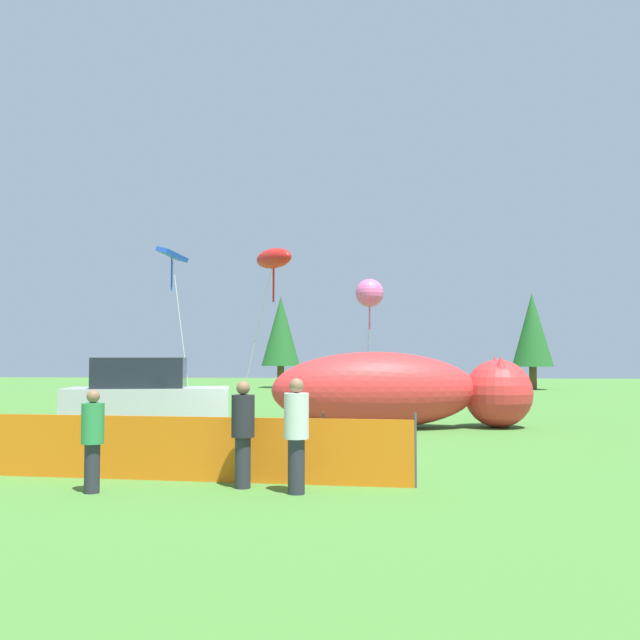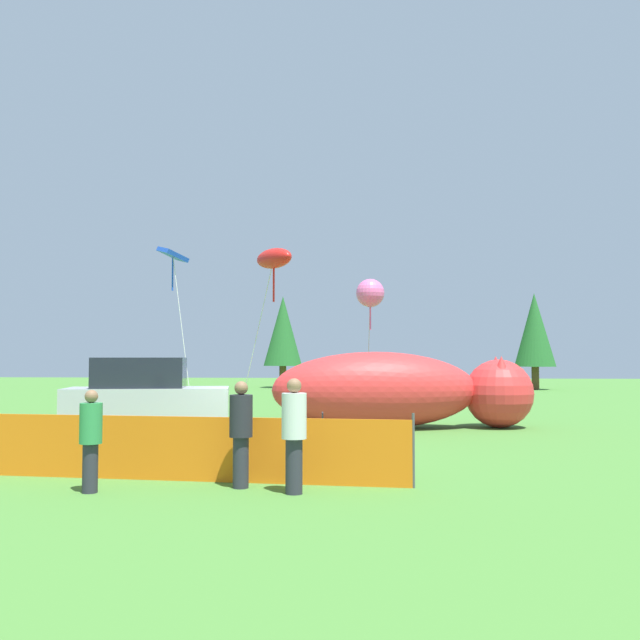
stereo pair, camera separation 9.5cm
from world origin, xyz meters
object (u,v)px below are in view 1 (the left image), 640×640
object	(u,v)px
spectator_in_yellow_shirt	(243,430)
kite_blue_box	(172,257)
inflatable_cat	(399,393)
spectator_in_blue_shirt	(296,431)
parked_car	(146,404)
kite_red_lizard	(274,259)
kite_pink_octopus	(370,293)
folding_chair	(329,429)
spectator_in_black_shirt	(93,437)

from	to	relation	value
spectator_in_yellow_shirt	kite_blue_box	xyz separation A→B (m)	(-4.96, 12.53, 4.83)
inflatable_cat	spectator_in_blue_shirt	world-z (taller)	inflatable_cat
parked_car	kite_red_lizard	size ratio (longest dim) A/B	0.76
spectator_in_blue_shirt	kite_blue_box	xyz separation A→B (m)	(-5.94, 12.98, 4.80)
kite_pink_octopus	kite_red_lizard	bearing A→B (deg)	-124.79
folding_chair	kite_blue_box	bearing A→B (deg)	123.01
inflatable_cat	spectator_in_yellow_shirt	size ratio (longest dim) A/B	4.60
inflatable_cat	spectator_in_yellow_shirt	distance (m)	10.96
spectator_in_blue_shirt	spectator_in_black_shirt	world-z (taller)	spectator_in_blue_shirt
inflatable_cat	kite_red_lizard	world-z (taller)	kite_red_lizard
inflatable_cat	kite_blue_box	distance (m)	9.48
spectator_in_yellow_shirt	spectator_in_blue_shirt	bearing A→B (deg)	-24.46
parked_car	kite_blue_box	distance (m)	8.83
kite_blue_box	kite_red_lizard	distance (m)	5.80
folding_chair	inflatable_cat	distance (m)	5.99
parked_car	kite_red_lizard	world-z (taller)	kite_red_lizard
spectator_in_yellow_shirt	kite_pink_octopus	distance (m)	13.30
spectator_in_black_shirt	kite_pink_octopus	distance (m)	14.49
kite_pink_octopus	spectator_in_blue_shirt	bearing A→B (deg)	-94.82
spectator_in_blue_shirt	kite_red_lizard	bearing A→B (deg)	100.70
spectator_in_yellow_shirt	spectator_in_blue_shirt	world-z (taller)	spectator_in_blue_shirt
folding_chair	kite_red_lizard	bearing A→B (deg)	111.29
inflatable_cat	kite_pink_octopus	size ratio (longest dim) A/B	1.69
kite_blue_box	kite_pink_octopus	world-z (taller)	kite_blue_box
spectator_in_blue_shirt	kite_pink_octopus	distance (m)	13.61
kite_blue_box	kite_red_lizard	size ratio (longest dim) A/B	1.12
spectator_in_blue_shirt	spectator_in_yellow_shirt	bearing A→B (deg)	155.54
spectator_in_black_shirt	kite_blue_box	xyz separation A→B (m)	(-2.53, 13.17, 4.91)
kite_pink_octopus	folding_chair	bearing A→B (deg)	-96.65
kite_red_lizard	spectator_in_black_shirt	bearing A→B (deg)	-100.43
spectator_in_yellow_shirt	spectator_in_black_shirt	size ratio (longest dim) A/B	1.08
spectator_in_yellow_shirt	spectator_in_black_shirt	bearing A→B (deg)	-165.33
spectator_in_yellow_shirt	kite_blue_box	distance (m)	14.32
inflatable_cat	kite_pink_octopus	xyz separation A→B (m)	(-0.93, 2.13, 3.38)
folding_chair	kite_red_lizard	xyz separation A→B (m)	(-1.91, 3.75, 4.64)
spectator_in_yellow_shirt	parked_car	bearing A→B (deg)	123.34
parked_car	spectator_in_black_shirt	xyz separation A→B (m)	(1.02, -5.88, -0.15)
parked_car	kite_red_lizard	distance (m)	5.97
spectator_in_blue_shirt	kite_red_lizard	xyz separation A→B (m)	(-1.71, 9.06, 4.15)
kite_blue_box	kite_red_lizard	world-z (taller)	kite_blue_box
inflatable_cat	spectator_in_black_shirt	world-z (taller)	inflatable_cat
inflatable_cat	kite_blue_box	world-z (taller)	kite_blue_box
kite_red_lizard	kite_pink_octopus	xyz separation A→B (m)	(2.82, 4.05, -0.69)
inflatable_cat	kite_red_lizard	bearing A→B (deg)	-162.43
spectator_in_black_shirt	spectator_in_yellow_shirt	bearing A→B (deg)	14.67
inflatable_cat	spectator_in_yellow_shirt	xyz separation A→B (m)	(-3.02, -10.54, -0.11)
folding_chair	spectator_in_black_shirt	distance (m)	6.59
kite_pink_octopus	spectator_in_yellow_shirt	bearing A→B (deg)	-99.37
spectator_in_black_shirt	kite_pink_octopus	xyz separation A→B (m)	(4.52, 13.30, 3.57)
folding_chair	kite_pink_octopus	distance (m)	8.80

